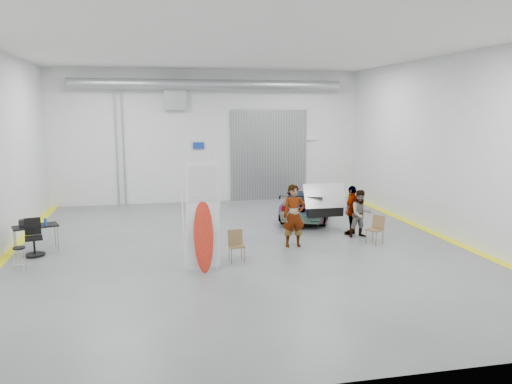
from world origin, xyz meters
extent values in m
plane|color=#5B5E62|center=(0.00, 0.00, 0.00)|extent=(16.00, 16.00, 0.00)
cube|color=silver|center=(7.00, 0.00, 3.00)|extent=(0.02, 16.00, 6.00)
cube|color=silver|center=(0.00, 8.00, 3.00)|extent=(14.00, 0.02, 6.00)
cube|color=silver|center=(0.00, -8.00, 3.00)|extent=(14.00, 0.02, 6.00)
cube|color=white|center=(0.00, 0.00, 6.00)|extent=(14.00, 16.00, 0.02)
cube|color=gray|center=(2.80, 7.92, 2.10)|extent=(3.60, 0.12, 4.20)
cube|color=#909298|center=(-1.50, 7.92, 4.80)|extent=(1.00, 0.50, 1.20)
cylinder|color=#909298|center=(0.00, 7.40, 5.30)|extent=(11.90, 0.44, 0.44)
cube|color=#1432A2|center=(-0.50, 7.92, 2.60)|extent=(0.50, 0.04, 0.30)
cube|color=white|center=(4.80, 7.92, 2.90)|extent=(0.70, 0.04, 0.25)
cylinder|color=#909298|center=(-3.80, 7.92, 2.50)|extent=(0.08, 0.08, 5.00)
cylinder|color=#909298|center=(-4.10, 7.92, 2.50)|extent=(0.08, 0.08, 5.00)
cube|color=#ECEA0D|center=(-6.85, 0.00, 0.01)|extent=(0.30, 16.00, 0.01)
cube|color=#ECEA0D|center=(6.85, 0.00, 0.01)|extent=(0.30, 16.00, 0.01)
imported|color=white|center=(3.33, 3.64, 0.64)|extent=(3.45, 4.77, 1.28)
imported|color=#997753|center=(1.65, -0.26, 0.98)|extent=(0.72, 0.48, 1.95)
imported|color=slate|center=(4.15, 0.38, 0.80)|extent=(0.79, 0.61, 1.60)
imported|color=#A25D36|center=(4.01, 0.80, 0.84)|extent=(0.98, 0.97, 1.69)
cube|color=white|center=(-1.39, -2.11, 1.03)|extent=(0.87, 0.15, 1.85)
ellipsoid|color=#FF4016|center=(-1.39, -2.19, 0.97)|extent=(0.54, 0.31, 1.95)
cube|color=white|center=(-1.39, -2.13, 2.41)|extent=(0.84, 0.14, 0.97)
cylinder|color=white|center=(-1.75, -2.11, 1.54)|extent=(0.02, 0.02, 3.08)
cylinder|color=white|center=(-1.03, -2.11, 1.54)|extent=(0.02, 0.02, 3.08)
cube|color=brown|center=(-0.36, -1.46, 0.45)|extent=(0.44, 0.42, 0.04)
cube|color=brown|center=(-0.36, -1.27, 0.68)|extent=(0.42, 0.10, 0.40)
cube|color=brown|center=(4.23, -0.53, 0.46)|extent=(0.58, 0.58, 0.04)
cube|color=brown|center=(4.23, -0.33, 0.70)|extent=(0.30, 0.42, 0.41)
cylinder|color=black|center=(-6.11, -1.05, 0.62)|extent=(0.31, 0.31, 0.05)
torus|color=silver|center=(-6.11, -1.05, 0.20)|extent=(0.33, 0.33, 0.02)
cylinder|color=#909298|center=(-6.66, 0.55, 0.38)|extent=(0.03, 0.03, 0.75)
cylinder|color=#909298|center=(-5.51, 0.55, 0.38)|extent=(0.03, 0.03, 0.75)
cylinder|color=#909298|center=(-6.66, 1.08, 0.38)|extent=(0.03, 0.03, 0.75)
cylinder|color=#909298|center=(-5.51, 1.08, 0.38)|extent=(0.03, 0.03, 0.75)
cube|color=black|center=(-6.09, 0.81, 0.78)|extent=(1.39, 1.01, 0.04)
cylinder|color=#193F96|center=(-5.77, 0.71, 0.91)|extent=(0.08, 0.08, 0.23)
cube|color=black|center=(-6.35, 0.87, 0.89)|extent=(0.37, 0.23, 0.19)
cylinder|color=black|center=(-6.04, 0.31, 0.04)|extent=(0.57, 0.57, 0.04)
cylinder|color=black|center=(-6.04, 0.31, 0.29)|extent=(0.06, 0.06, 0.49)
cube|color=black|center=(-6.04, 0.31, 0.53)|extent=(0.57, 0.57, 0.07)
cube|color=black|center=(-6.04, 0.54, 0.84)|extent=(0.45, 0.17, 0.51)
cube|color=silver|center=(3.33, 1.68, 1.30)|extent=(1.49, 0.91, 0.04)
camera|label=1|loc=(-2.61, -14.78, 4.25)|focal=35.00mm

